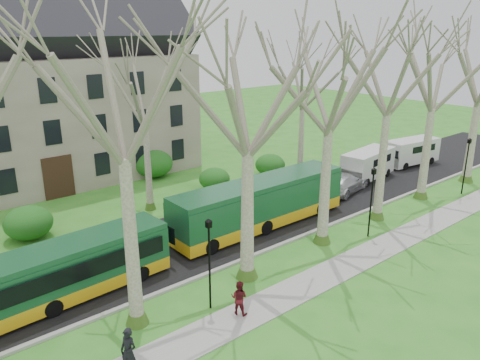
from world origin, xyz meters
name	(u,v)px	position (x,y,z in m)	size (l,w,h in m)	color
ground	(287,260)	(0.00, 0.00, 0.00)	(120.00, 120.00, 0.00)	#2E7822
sidewalk	(322,277)	(0.00, -2.50, 0.03)	(70.00, 2.00, 0.06)	gray
road	(226,228)	(0.00, 5.50, 0.03)	(80.00, 8.00, 0.06)	black
curb	(269,249)	(0.00, 1.50, 0.07)	(80.00, 0.25, 0.14)	#A5A39E
building	(22,82)	(-6.00, 24.00, 8.07)	(26.50, 12.20, 16.00)	slate
tree_row_verge	(287,135)	(0.00, 0.30, 7.00)	(49.00, 7.00, 14.00)	gray
tree_row_far	(158,125)	(-1.33, 11.00, 6.00)	(33.00, 7.00, 12.00)	gray
lamp_row	(303,223)	(0.00, -1.00, 2.57)	(36.22, 0.22, 4.30)	black
hedges	(99,195)	(-4.67, 14.00, 1.00)	(30.60, 8.60, 2.00)	#1D5317
bus_lead	(53,275)	(-11.25, 3.90, 1.45)	(11.11, 2.31, 2.78)	#17502C
bus_follow	(261,203)	(1.92, 4.33, 1.63)	(12.55, 2.61, 3.14)	#17502C
sedan	(344,183)	(11.21, 5.01, 0.82)	(2.13, 5.25, 1.52)	silver
van_a	(368,165)	(15.31, 5.78, 1.29)	(5.64, 2.05, 2.46)	silver
van_b	(411,152)	(22.06, 5.85, 1.26)	(5.49, 2.00, 2.40)	silver
pedestrian_a	(129,351)	(-10.83, -2.57, 0.99)	(0.68, 0.45, 1.86)	black
pedestrian_b	(239,298)	(-5.33, -2.25, 0.86)	(0.78, 0.61, 1.60)	#531319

